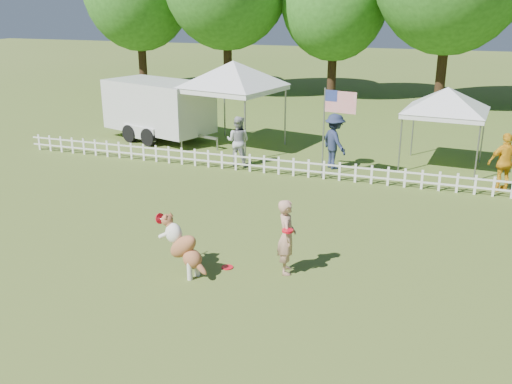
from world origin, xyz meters
TOP-DOWN VIEW (x-y plane):
  - ground at (0.00, 0.00)m, footprint 120.00×120.00m
  - picket_fence at (0.00, 7.00)m, footprint 22.00×0.08m
  - handler at (1.02, 0.36)m, footprint 0.56×0.68m
  - dog at (-0.93, -0.45)m, footprint 1.26×0.76m
  - frisbee_on_turf at (-0.21, 0.12)m, footprint 0.27×0.27m
  - canopy_tent_left at (-3.95, 9.85)m, footprint 3.70×3.70m
  - canopy_tent_right at (3.66, 9.67)m, footprint 2.77×2.77m
  - cargo_trailer at (-7.35, 10.18)m, footprint 5.92×3.94m
  - flag_pole at (0.14, 7.22)m, footprint 1.10×0.31m
  - spectator_a at (-2.89, 7.58)m, footprint 0.83×0.65m
  - spectator_b at (0.27, 8.34)m, footprint 1.32×1.34m
  - spectator_c at (5.51, 7.68)m, footprint 1.11×0.81m
  - tree_center_left at (-3.00, 22.50)m, footprint 6.00×6.00m

SIDE VIEW (x-z plane):
  - ground at x=0.00m, z-range 0.00..0.00m
  - frisbee_on_turf at x=-0.21m, z-range 0.00..0.02m
  - picket_fence at x=0.00m, z-range 0.00..0.60m
  - dog at x=-0.93m, z-range 0.00..1.23m
  - handler at x=1.02m, z-range 0.00..1.59m
  - spectator_a at x=-2.89m, z-range 0.00..1.70m
  - spectator_c at x=5.51m, z-range 0.00..1.75m
  - spectator_b at x=0.27m, z-range 0.00..1.85m
  - cargo_trailer at x=-7.35m, z-range 0.00..2.40m
  - canopy_tent_right at x=3.66m, z-range 0.00..2.66m
  - flag_pole at x=0.14m, z-range 0.00..2.86m
  - canopy_tent_left at x=-3.95m, z-range 0.00..3.21m
  - tree_center_left at x=-3.00m, z-range 0.00..9.80m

